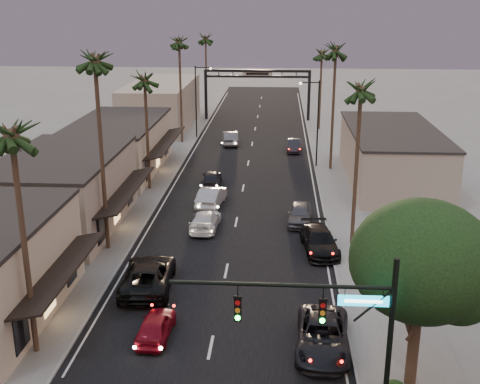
# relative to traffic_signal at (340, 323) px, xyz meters

# --- Properties ---
(ground) EXTENTS (200.00, 200.00, 0.00)m
(ground) POSITION_rel_traffic_signal_xyz_m (-5.69, 36.00, -5.08)
(ground) COLOR slate
(ground) RESTS_ON ground
(road) EXTENTS (14.00, 120.00, 0.02)m
(road) POSITION_rel_traffic_signal_xyz_m (-5.69, 41.00, -5.08)
(road) COLOR black
(road) RESTS_ON ground
(sidewalk_left) EXTENTS (5.00, 92.00, 0.12)m
(sidewalk_left) POSITION_rel_traffic_signal_xyz_m (-15.19, 48.00, -5.02)
(sidewalk_left) COLOR slate
(sidewalk_left) RESTS_ON ground
(sidewalk_right) EXTENTS (5.00, 92.00, 0.12)m
(sidewalk_right) POSITION_rel_traffic_signal_xyz_m (3.81, 48.00, -5.02)
(sidewalk_right) COLOR slate
(sidewalk_right) RESTS_ON ground
(storefront_mid) EXTENTS (8.00, 14.00, 5.50)m
(storefront_mid) POSITION_rel_traffic_signal_xyz_m (-18.69, 22.00, -2.33)
(storefront_mid) COLOR gray
(storefront_mid) RESTS_ON ground
(storefront_far) EXTENTS (8.00, 16.00, 5.00)m
(storefront_far) POSITION_rel_traffic_signal_xyz_m (-18.69, 38.00, -2.58)
(storefront_far) COLOR #C5B697
(storefront_far) RESTS_ON ground
(storefront_dist) EXTENTS (8.00, 20.00, 6.00)m
(storefront_dist) POSITION_rel_traffic_signal_xyz_m (-18.69, 61.00, -2.08)
(storefront_dist) COLOR gray
(storefront_dist) RESTS_ON ground
(building_right) EXTENTS (8.00, 18.00, 5.00)m
(building_right) POSITION_rel_traffic_signal_xyz_m (8.31, 36.00, -2.58)
(building_right) COLOR gray
(building_right) RESTS_ON ground
(traffic_signal) EXTENTS (8.51, 0.22, 7.80)m
(traffic_signal) POSITION_rel_traffic_signal_xyz_m (0.00, 0.00, 0.00)
(traffic_signal) COLOR black
(traffic_signal) RESTS_ON ground
(corner_tree) EXTENTS (6.20, 6.20, 8.80)m
(corner_tree) POSITION_rel_traffic_signal_xyz_m (3.79, 3.45, 0.90)
(corner_tree) COLOR #38281C
(corner_tree) RESTS_ON ground
(arch) EXTENTS (15.20, 0.40, 7.27)m
(arch) POSITION_rel_traffic_signal_xyz_m (-5.69, 66.00, 0.45)
(arch) COLOR black
(arch) RESTS_ON ground
(streetlight_right) EXTENTS (2.13, 0.30, 9.00)m
(streetlight_right) POSITION_rel_traffic_signal_xyz_m (1.23, 41.00, 0.25)
(streetlight_right) COLOR black
(streetlight_right) RESTS_ON ground
(streetlight_left) EXTENTS (2.13, 0.30, 9.00)m
(streetlight_left) POSITION_rel_traffic_signal_xyz_m (-12.61, 54.00, 0.25)
(streetlight_left) COLOR black
(streetlight_left) RESTS_ON ground
(palm_la) EXTENTS (3.20, 3.20, 13.20)m
(palm_la) POSITION_rel_traffic_signal_xyz_m (-14.29, 5.00, 6.36)
(palm_la) COLOR #38281C
(palm_la) RESTS_ON ground
(palm_lb) EXTENTS (3.20, 3.20, 15.20)m
(palm_lb) POSITION_rel_traffic_signal_xyz_m (-14.29, 18.00, 8.30)
(palm_lb) COLOR #38281C
(palm_lb) RESTS_ON ground
(palm_lc) EXTENTS (3.20, 3.20, 12.20)m
(palm_lc) POSITION_rel_traffic_signal_xyz_m (-14.29, 32.00, 5.39)
(palm_lc) COLOR #38281C
(palm_lc) RESTS_ON ground
(palm_ld) EXTENTS (3.20, 3.20, 14.20)m
(palm_ld) POSITION_rel_traffic_signal_xyz_m (-14.29, 51.00, 7.33)
(palm_ld) COLOR #38281C
(palm_ld) RESTS_ON ground
(palm_ra) EXTENTS (3.20, 3.20, 13.20)m
(palm_ra) POSITION_rel_traffic_signal_xyz_m (2.91, 20.00, 6.36)
(palm_ra) COLOR #38281C
(palm_ra) RESTS_ON ground
(palm_rb) EXTENTS (3.20, 3.20, 14.20)m
(palm_rb) POSITION_rel_traffic_signal_xyz_m (2.91, 40.00, 7.33)
(palm_rb) COLOR #38281C
(palm_rb) RESTS_ON ground
(palm_rc) EXTENTS (3.20, 3.20, 12.20)m
(palm_rc) POSITION_rel_traffic_signal_xyz_m (2.91, 60.00, 5.39)
(palm_rc) COLOR #38281C
(palm_rc) RESTS_ON ground
(palm_far) EXTENTS (3.20, 3.20, 13.20)m
(palm_far) POSITION_rel_traffic_signal_xyz_m (-13.99, 74.00, 6.36)
(palm_far) COLOR #38281C
(palm_far) RESTS_ON ground
(oncoming_red) EXTENTS (1.71, 3.97, 1.33)m
(oncoming_red) POSITION_rel_traffic_signal_xyz_m (-8.63, 6.80, -4.41)
(oncoming_red) COLOR maroon
(oncoming_red) RESTS_ON ground
(oncoming_pickup) EXTENTS (3.32, 6.48, 1.75)m
(oncoming_pickup) POSITION_rel_traffic_signal_xyz_m (-10.20, 12.30, -4.21)
(oncoming_pickup) COLOR black
(oncoming_pickup) RESTS_ON ground
(oncoming_silver) EXTENTS (2.31, 5.13, 1.64)m
(oncoming_silver) POSITION_rel_traffic_signal_xyz_m (-8.08, 27.85, -4.26)
(oncoming_silver) COLOR #9C9DA1
(oncoming_silver) RESTS_ON ground
(oncoming_white) EXTENTS (2.17, 4.90, 1.40)m
(oncoming_white) POSITION_rel_traffic_signal_xyz_m (-7.93, 22.35, -4.38)
(oncoming_white) COLOR silver
(oncoming_white) RESTS_ON ground
(oncoming_dgrey) EXTENTS (1.92, 4.43, 1.49)m
(oncoming_dgrey) POSITION_rel_traffic_signal_xyz_m (-8.70, 33.56, -4.34)
(oncoming_dgrey) COLOR black
(oncoming_dgrey) RESTS_ON ground
(oncoming_grey_far) EXTENTS (2.28, 5.08, 1.62)m
(oncoming_grey_far) POSITION_rel_traffic_signal_xyz_m (-8.30, 50.49, -4.27)
(oncoming_grey_far) COLOR #555459
(oncoming_grey_far) RESTS_ON ground
(curbside_near) EXTENTS (2.98, 5.81, 1.57)m
(curbside_near) POSITION_rel_traffic_signal_xyz_m (-0.09, 6.17, -4.30)
(curbside_near) COLOR black
(curbside_near) RESTS_ON ground
(curbside_black) EXTENTS (2.84, 5.64, 1.57)m
(curbside_black) POSITION_rel_traffic_signal_xyz_m (0.51, 18.58, -4.30)
(curbside_black) COLOR black
(curbside_black) RESTS_ON ground
(curbside_grey) EXTENTS (2.14, 4.58, 1.52)m
(curbside_grey) POSITION_rel_traffic_signal_xyz_m (-0.69, 24.08, -4.32)
(curbside_grey) COLOR #47474B
(curbside_grey) RESTS_ON ground
(curbside_far) EXTENTS (1.75, 4.22, 1.36)m
(curbside_far) POSITION_rel_traffic_signal_xyz_m (-0.69, 47.60, -4.40)
(curbside_far) COLOR black
(curbside_far) RESTS_ON ground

